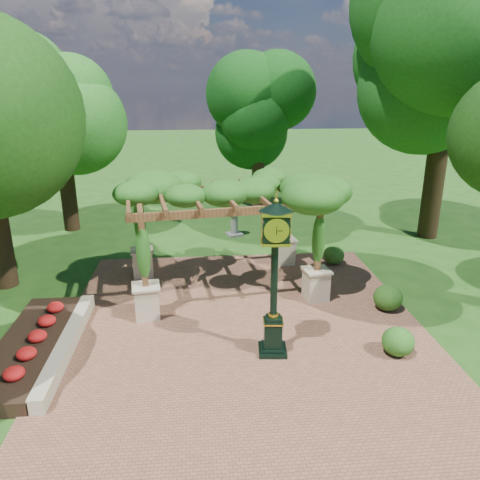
{
  "coord_description": "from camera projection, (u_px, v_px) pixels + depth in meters",
  "views": [
    {
      "loc": [
        -1.16,
        -10.27,
        6.51
      ],
      "look_at": [
        0.0,
        2.5,
        2.2
      ],
      "focal_mm": 35.0,
      "sensor_mm": 36.0,
      "label": 1
    }
  ],
  "objects": [
    {
      "name": "ground",
      "position": [
        249.0,
        353.0,
        11.87
      ],
      "size": [
        120.0,
        120.0,
        0.0
      ],
      "primitive_type": "plane",
      "color": "#1E4714",
      "rests_on": "ground"
    },
    {
      "name": "brick_plaza",
      "position": [
        245.0,
        333.0,
        12.81
      ],
      "size": [
        10.0,
        12.0,
        0.04
      ],
      "primitive_type": "cube",
      "color": "brown",
      "rests_on": "ground"
    },
    {
      "name": "border_wall",
      "position": [
        67.0,
        345.0,
        11.88
      ],
      "size": [
        0.35,
        5.0,
        0.4
      ],
      "primitive_type": "cube",
      "color": "#C6B793",
      "rests_on": "ground"
    },
    {
      "name": "flower_bed",
      "position": [
        31.0,
        347.0,
        11.81
      ],
      "size": [
        1.5,
        5.0,
        0.36
      ],
      "primitive_type": "cube",
      "color": "red",
      "rests_on": "ground"
    },
    {
      "name": "pedestal_clock",
      "position": [
        275.0,
        266.0,
        11.11
      ],
      "size": [
        0.85,
        0.85,
        3.99
      ],
      "rotation": [
        0.0,
        0.0,
        -0.09
      ],
      "color": "black",
      "rests_on": "brick_plaza"
    },
    {
      "name": "pergola",
      "position": [
        224.0,
        197.0,
        14.68
      ],
      "size": [
        6.53,
        4.61,
        3.81
      ],
      "rotation": [
        0.0,
        0.0,
        0.14
      ],
      "color": "#C3B491",
      "rests_on": "brick_plaza"
    },
    {
      "name": "sundial",
      "position": [
        234.0,
        225.0,
        20.87
      ],
      "size": [
        0.81,
        0.81,
        1.14
      ],
      "rotation": [
        0.0,
        0.0,
        0.35
      ],
      "color": "gray",
      "rests_on": "ground"
    },
    {
      "name": "shrub_front",
      "position": [
        398.0,
        341.0,
        11.65
      ],
      "size": [
        0.98,
        0.98,
        0.72
      ],
      "primitive_type": "ellipsoid",
      "rotation": [
        0.0,
        0.0,
        -0.26
      ],
      "color": "#265C1A",
      "rests_on": "brick_plaza"
    },
    {
      "name": "shrub_mid",
      "position": [
        388.0,
        298.0,
        13.96
      ],
      "size": [
        1.1,
        1.1,
        0.77
      ],
      "primitive_type": "ellipsoid",
      "rotation": [
        0.0,
        0.0,
        -0.34
      ],
      "color": "#244F16",
      "rests_on": "brick_plaza"
    },
    {
      "name": "shrub_back",
      "position": [
        334.0,
        255.0,
        17.52
      ],
      "size": [
        0.79,
        0.79,
        0.71
      ],
      "primitive_type": "ellipsoid",
      "rotation": [
        0.0,
        0.0,
        -0.01
      ],
      "color": "#295819",
      "rests_on": "brick_plaza"
    },
    {
      "name": "tree_west_far",
      "position": [
        57.0,
        101.0,
        20.09
      ],
      "size": [
        4.46,
        4.46,
        8.45
      ],
      "color": "#322013",
      "rests_on": "ground"
    },
    {
      "name": "tree_north",
      "position": [
        259.0,
        114.0,
        23.66
      ],
      "size": [
        3.78,
        3.78,
        7.34
      ],
      "color": "#372616",
      "rests_on": "ground"
    },
    {
      "name": "tree_east_far",
      "position": [
        451.0,
        52.0,
        18.47
      ],
      "size": [
        6.45,
        6.45,
        11.17
      ],
      "color": "black",
      "rests_on": "ground"
    }
  ]
}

